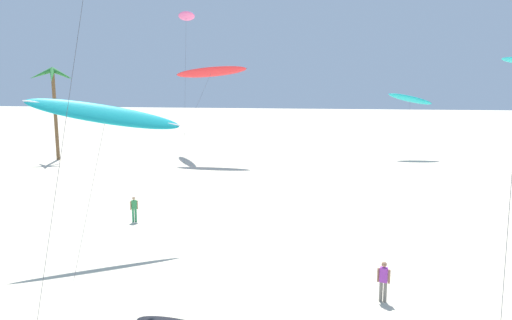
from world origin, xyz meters
The scene contains 7 objects.
palm_tree_1 centered at (-25.76, 47.92, 8.18)m, with size 4.59×4.42×10.08m.
flying_kite_1 centered at (-7.53, 21.94, 6.97)m, with size 6.87×6.53×8.20m.
flying_kite_2 centered at (-13.02, 55.45, 16.09)m, with size 4.78×12.22×16.96m.
flying_kite_4 centered at (12.74, 55.22, 6.63)m, with size 4.93×4.70×7.61m.
flying_kite_6 centered at (-8.56, 49.01, 9.55)m, with size 7.69×7.62×10.47m.
person_foreground_walker centered at (-8.18, 26.50, 0.88)m, with size 0.43×0.34×1.60m.
person_near_left centered at (5.79, 17.51, 0.91)m, with size 0.50×0.27×1.66m.
Camera 1 is at (3.37, -0.84, 8.63)m, focal length 33.68 mm.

